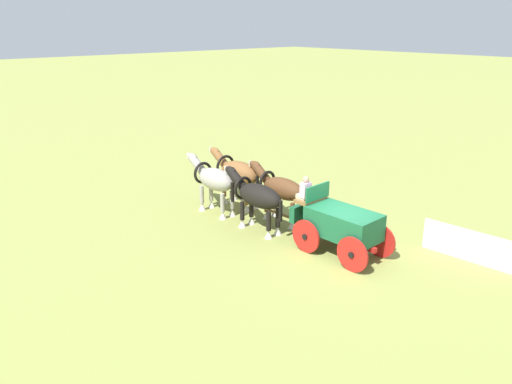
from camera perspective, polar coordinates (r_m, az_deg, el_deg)
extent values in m
plane|color=olive|center=(17.72, 9.72, -6.99)|extent=(220.00, 220.00, 0.00)
cube|color=#195B38|center=(17.25, 9.93, -3.55)|extent=(2.50, 1.44, 0.92)
cube|color=brown|center=(17.93, 6.26, -0.80)|extent=(0.60, 1.24, 0.12)
cube|color=#195B38|center=(18.38, 5.24, -2.28)|extent=(0.28, 1.10, 0.60)
cube|color=#195B38|center=(17.64, 7.03, -0.01)|extent=(0.10, 1.23, 0.55)
cube|color=red|center=(17.47, 9.83, -5.24)|extent=(2.71, 0.25, 0.16)
cylinder|color=red|center=(17.47, 5.70, -5.05)|extent=(1.18, 0.12, 1.18)
cylinder|color=black|center=(17.47, 5.70, -5.05)|extent=(0.21, 0.19, 0.20)
cylinder|color=red|center=(18.59, 8.87, -3.68)|extent=(1.18, 0.12, 1.18)
cylinder|color=black|center=(18.59, 8.87, -3.68)|extent=(0.21, 0.19, 0.20)
cylinder|color=red|center=(16.37, 10.92, -7.01)|extent=(1.18, 0.12, 1.18)
cylinder|color=black|center=(16.37, 10.92, -7.01)|extent=(0.21, 0.19, 0.20)
cylinder|color=red|center=(17.57, 13.94, -5.40)|extent=(1.18, 0.12, 1.18)
cylinder|color=black|center=(17.57, 13.94, -5.40)|extent=(0.21, 0.19, 0.20)
cylinder|color=brown|center=(18.93, 3.74, -2.90)|extent=(2.60, 0.19, 0.10)
cube|color=#BCB293|center=(17.74, 5.35, -0.50)|extent=(0.41, 0.33, 0.16)
cube|color=silver|center=(17.58, 5.67, 0.25)|extent=(0.25, 0.37, 0.55)
sphere|color=tan|center=(17.46, 5.71, 1.45)|extent=(0.22, 0.22, 0.22)
ellipsoid|color=black|center=(18.81, 0.43, -0.46)|extent=(2.11, 0.95, 0.89)
cylinder|color=black|center=(19.42, -1.59, -2.17)|extent=(0.18, 0.18, 0.73)
cone|color=silver|center=(19.61, -1.57, -3.60)|extent=(0.30, 0.30, 0.31)
cylinder|color=black|center=(19.72, -0.53, -1.83)|extent=(0.18, 0.18, 0.73)
cone|color=silver|center=(19.91, -0.53, -3.23)|extent=(0.30, 0.30, 0.31)
cylinder|color=black|center=(18.43, 1.45, -3.35)|extent=(0.18, 0.18, 0.73)
cone|color=silver|center=(18.63, 1.44, -4.84)|extent=(0.30, 0.30, 0.31)
cylinder|color=black|center=(18.75, 2.51, -2.97)|extent=(0.18, 0.18, 0.73)
cone|color=silver|center=(18.95, 2.49, -4.43)|extent=(0.30, 0.30, 0.31)
cylinder|color=black|center=(19.61, -2.21, 1.54)|extent=(0.96, 0.39, 0.81)
ellipsoid|color=black|center=(19.80, -2.93, 2.48)|extent=(0.61, 0.28, 0.32)
cube|color=silver|center=(20.01, -3.45, 2.64)|extent=(0.06, 0.10, 0.24)
torus|color=black|center=(19.43, -1.49, 0.48)|extent=(0.15, 0.92, 0.92)
cylinder|color=black|center=(18.19, 2.81, -2.18)|extent=(0.14, 0.14, 0.80)
ellipsoid|color=brown|center=(19.69, 3.16, 0.37)|extent=(2.05, 0.92, 0.85)
cylinder|color=brown|center=(20.24, 1.22, -1.27)|extent=(0.18, 0.18, 0.73)
cone|color=silver|center=(20.43, 1.21, -2.65)|extent=(0.30, 0.30, 0.31)
cylinder|color=brown|center=(20.55, 2.15, -0.96)|extent=(0.18, 0.18, 0.73)
cone|color=silver|center=(20.73, 2.13, -2.33)|extent=(0.30, 0.30, 0.31)
cylinder|color=brown|center=(19.32, 4.17, -2.31)|extent=(0.18, 0.18, 0.73)
cone|color=silver|center=(19.52, 4.13, -3.75)|extent=(0.30, 0.30, 0.31)
cylinder|color=brown|center=(19.65, 5.09, -1.97)|extent=(0.18, 0.18, 0.73)
cone|color=silver|center=(19.84, 5.05, -3.39)|extent=(0.30, 0.30, 0.31)
cylinder|color=brown|center=(20.43, 0.58, 2.22)|extent=(0.96, 0.39, 0.81)
ellipsoid|color=brown|center=(20.62, -0.13, 3.12)|extent=(0.61, 0.28, 0.32)
cube|color=silver|center=(20.81, -0.65, 3.27)|extent=(0.06, 0.10, 0.24)
torus|color=black|center=(20.26, 1.30, 1.23)|extent=(0.15, 0.89, 0.88)
cylinder|color=black|center=(19.12, 5.45, -1.21)|extent=(0.14, 0.14, 0.80)
ellipsoid|color=#9E998E|center=(20.65, -4.57, 1.43)|extent=(1.98, 0.98, 0.91)
cylinder|color=#9E998E|center=(21.26, -6.20, -0.29)|extent=(0.18, 0.18, 0.76)
cone|color=silver|center=(21.45, -6.15, -1.67)|extent=(0.30, 0.30, 0.33)
cylinder|color=#9E998E|center=(21.55, -5.14, 0.00)|extent=(0.18, 0.18, 0.76)
cone|color=silver|center=(21.73, -5.10, -1.36)|extent=(0.30, 0.30, 0.33)
cylinder|color=#9E998E|center=(20.25, -3.84, -1.22)|extent=(0.18, 0.18, 0.76)
cone|color=silver|center=(20.44, -3.81, -2.66)|extent=(0.30, 0.30, 0.33)
cylinder|color=#9E998E|center=(20.55, -2.77, -0.89)|extent=(0.18, 0.18, 0.76)
cone|color=silver|center=(20.74, -2.74, -2.31)|extent=(0.30, 0.30, 0.33)
cylinder|color=#9E998E|center=(21.49, -6.70, 3.15)|extent=(0.96, 0.39, 0.81)
ellipsoid|color=#9E998E|center=(21.71, -7.31, 3.99)|extent=(0.61, 0.28, 0.32)
cube|color=silver|center=(21.93, -7.74, 4.13)|extent=(0.06, 0.10, 0.24)
torus|color=black|center=(21.29, -6.07, 2.20)|extent=(0.15, 0.94, 0.94)
cylinder|color=black|center=(19.99, -2.69, -0.03)|extent=(0.14, 0.14, 0.80)
ellipsoid|color=brown|center=(21.45, -1.87, 2.18)|extent=(2.13, 1.07, 1.00)
cylinder|color=brown|center=(22.05, -3.65, 0.45)|extent=(0.18, 0.18, 0.75)
cone|color=silver|center=(22.23, -3.62, -0.86)|extent=(0.30, 0.30, 0.32)
cylinder|color=brown|center=(22.39, -2.57, 0.75)|extent=(0.18, 0.18, 0.75)
cone|color=silver|center=(22.56, -2.55, -0.54)|extent=(0.30, 0.30, 0.32)
cylinder|color=brown|center=(21.00, -1.08, -0.47)|extent=(0.18, 0.18, 0.75)
cone|color=silver|center=(21.18, -1.07, -1.84)|extent=(0.30, 0.30, 0.32)
cylinder|color=brown|center=(21.35, 0.01, -0.14)|extent=(0.18, 0.18, 0.75)
cone|color=silver|center=(21.53, 0.01, -1.49)|extent=(0.30, 0.30, 0.32)
cylinder|color=brown|center=(22.30, -4.13, 3.89)|extent=(0.96, 0.39, 0.81)
ellipsoid|color=brown|center=(22.52, -4.74, 4.69)|extent=(0.61, 0.28, 0.32)
cube|color=silver|center=(22.73, -5.19, 4.81)|extent=(0.06, 0.10, 0.24)
torus|color=black|center=(22.11, -3.50, 2.94)|extent=(0.15, 1.02, 1.02)
cylinder|color=black|center=(20.76, 0.16, 0.76)|extent=(0.14, 0.14, 0.80)
cube|color=silver|center=(18.23, 23.13, -5.64)|extent=(3.19, 0.35, 1.10)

